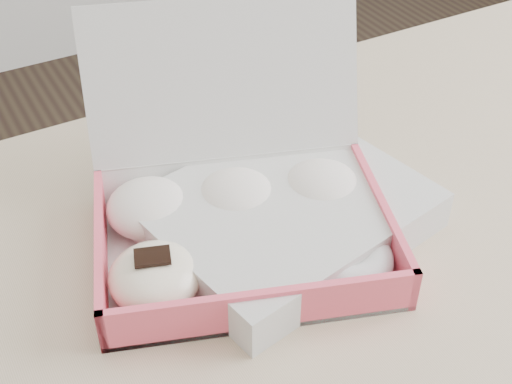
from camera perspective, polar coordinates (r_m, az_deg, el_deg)
table at (r=0.84m, az=12.58°, el=-7.37°), size 1.20×0.80×0.75m
donut_box at (r=0.74m, az=-1.42°, el=-1.94°), size 0.37×0.36×0.21m
newspapers at (r=0.76m, az=2.35°, el=-1.69°), size 0.32×0.27×0.04m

